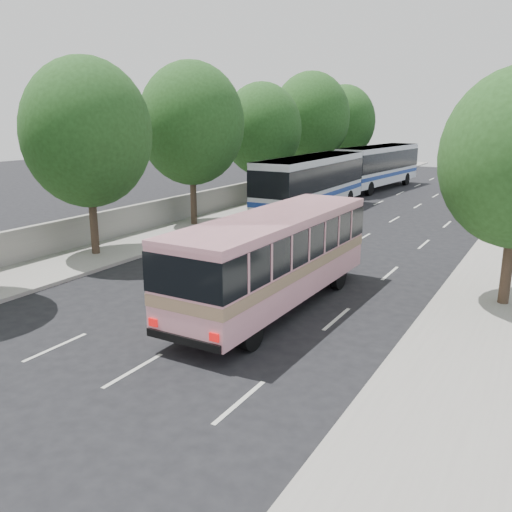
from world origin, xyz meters
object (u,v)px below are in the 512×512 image
Objects in this scene: pink_bus at (275,251)px; white_pickup at (243,243)px; tour_coach_rear at (378,163)px; pink_taxi at (291,253)px; tour_coach_front at (312,179)px.

pink_bus is 1.66× the size of white_pickup.
pink_taxi is at bearing -74.35° from tour_coach_rear.
pink_taxi is 0.36× the size of tour_coach_front.
tour_coach_rear is (-4.90, 27.47, 1.49)m from pink_taxi.
tour_coach_front is at bearing 98.16° from white_pickup.
tour_coach_front reaches higher than pink_taxi.
pink_bus is 6.07m from white_pickup.
tour_coach_rear reaches higher than pink_bus.
tour_coach_rear is at bearing 89.47° from tour_coach_front.
tour_coach_rear is (-6.42, 31.85, 0.26)m from pink_bus.
white_pickup is at bearing 177.57° from pink_taxi.
white_pickup is at bearing 131.80° from pink_bus.
pink_bus reaches higher than white_pickup.
pink_taxi is 0.74× the size of white_pickup.
pink_bus is 18.67m from tour_coach_front.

